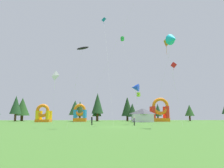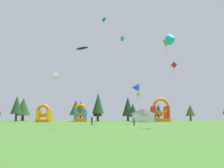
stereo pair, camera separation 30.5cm
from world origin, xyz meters
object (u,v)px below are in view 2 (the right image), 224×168
object	(u,v)px
kite_orange_diamond	(166,43)
kite_blue_delta	(135,88)
festival_tent	(143,115)
person_far_side	(134,120)
inflatable_red_slide	(80,115)
kite_red_diamond	(174,66)
inflatable_yellow_castle	(160,113)
inflatable_blue_arch	(44,115)
kite_green_box	(123,39)
kite_teal_diamond	(104,21)
kite_black_parafoil	(82,48)
kite_cyan_delta	(172,39)
kite_lime_box	(139,95)
kite_white_diamond	(54,76)
person_near_camera	(92,120)

from	to	relation	value
kite_orange_diamond	kite_blue_delta	distance (m)	15.45
kite_blue_delta	festival_tent	world-z (taller)	kite_blue_delta
kite_orange_diamond	person_far_side	size ratio (longest dim) A/B	8.92
kite_blue_delta	inflatable_red_slide	xyz separation A→B (m)	(-14.89, 24.05, -6.19)
festival_tent	kite_red_diamond	bearing A→B (deg)	-59.16
kite_red_diamond	person_far_side	xyz separation A→B (m)	(-12.53, -12.49, -14.22)
person_far_side	inflatable_yellow_castle	world-z (taller)	inflatable_yellow_castle
inflatable_blue_arch	kite_green_box	bearing A→B (deg)	-38.03
kite_red_diamond	inflatable_blue_arch	bearing A→B (deg)	161.33
kite_teal_diamond	kite_orange_diamond	size ratio (longest dim) A/B	1.74
kite_teal_diamond	kite_blue_delta	bearing A→B (deg)	-13.64
kite_blue_delta	kite_green_box	distance (m)	12.56
kite_black_parafoil	person_far_side	distance (m)	18.27
inflatable_yellow_castle	festival_tent	size ratio (longest dim) A/B	1.30
inflatable_blue_arch	inflatable_red_slide	world-z (taller)	inflatable_red_slide
kite_cyan_delta	inflatable_red_slide	xyz separation A→B (m)	(-18.81, 39.89, -12.04)
kite_red_diamond	kite_green_box	size ratio (longest dim) A/B	0.76
kite_green_box	kite_blue_delta	bearing A→B (deg)	-33.68
kite_lime_box	inflatable_red_slide	xyz separation A→B (m)	(-16.65, 17.92, -5.18)
kite_lime_box	kite_green_box	size ratio (longest dim) A/B	0.37
kite_lime_box	kite_white_diamond	xyz separation A→B (m)	(-17.16, -19.14, 1.18)
kite_blue_delta	kite_cyan_delta	bearing A→B (deg)	-76.10
kite_lime_box	kite_green_box	world-z (taller)	kite_green_box
kite_cyan_delta	kite_green_box	world-z (taller)	kite_green_box
kite_cyan_delta	person_near_camera	xyz separation A→B (m)	(-13.59, 14.28, -13.04)
kite_teal_diamond	person_far_side	size ratio (longest dim) A/B	15.50
kite_cyan_delta	inflatable_yellow_castle	distance (m)	42.02
kite_black_parafoil	inflatable_yellow_castle	size ratio (longest dim) A/B	1.64
kite_cyan_delta	person_far_side	distance (m)	17.60
kite_black_parafoil	inflatable_red_slide	size ratio (longest dim) A/B	2.21
kite_lime_box	kite_teal_diamond	bearing A→B (deg)	-153.60
kite_lime_box	kite_cyan_delta	distance (m)	23.12
person_far_side	kite_cyan_delta	bearing A→B (deg)	-34.23
kite_orange_diamond	inflatable_blue_arch	bearing A→B (deg)	130.79
kite_red_diamond	inflatable_yellow_castle	size ratio (longest dim) A/B	2.02
kite_blue_delta	person_near_camera	world-z (taller)	kite_blue_delta
kite_teal_diamond	kite_white_diamond	distance (m)	23.62
kite_green_box	kite_teal_diamond	bearing A→B (deg)	-179.43
kite_green_box	kite_lime_box	bearing A→B (deg)	44.62
kite_lime_box	person_far_side	distance (m)	13.32
kite_red_diamond	kite_blue_delta	bearing A→B (deg)	-147.85
inflatable_blue_arch	kite_red_diamond	bearing A→B (deg)	-18.67
kite_black_parafoil	kite_cyan_delta	bearing A→B (deg)	0.18
kite_red_diamond	kite_green_box	distance (m)	16.04
kite_orange_diamond	kite_cyan_delta	xyz separation A→B (m)	(0.56, -1.96, -0.03)
kite_white_diamond	inflatable_blue_arch	xyz separation A→B (m)	(-10.28, 32.79, -6.47)
kite_blue_delta	inflatable_blue_arch	world-z (taller)	kite_blue_delta
kite_teal_diamond	inflatable_yellow_castle	xyz separation A→B (m)	(18.87, 22.17, -22.03)
kite_orange_diamond	person_far_side	world-z (taller)	kite_orange_diamond
kite_red_diamond	kite_orange_diamond	bearing A→B (deg)	-111.06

